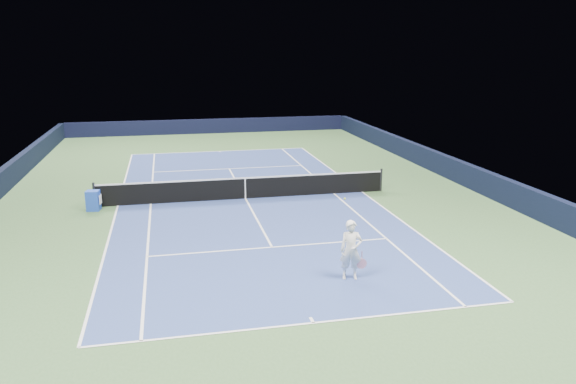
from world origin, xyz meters
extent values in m
plane|color=#3A5C32|center=(0.00, 0.00, 0.00)|extent=(40.00, 40.00, 0.00)
cube|color=black|center=(0.00, 19.82, 0.55)|extent=(22.00, 0.35, 1.10)
cube|color=black|center=(10.82, 0.00, 0.55)|extent=(0.35, 40.00, 1.10)
cube|color=navy|center=(0.00, 0.00, 0.00)|extent=(10.97, 23.77, 0.01)
cube|color=white|center=(0.00, 11.88, 0.01)|extent=(10.97, 0.08, 0.00)
cube|color=white|center=(0.00, -11.88, 0.01)|extent=(10.97, 0.08, 0.00)
cube|color=white|center=(5.49, 0.00, 0.01)|extent=(0.08, 23.77, 0.00)
cube|color=white|center=(-5.49, 0.00, 0.01)|extent=(0.08, 23.77, 0.00)
cube|color=white|center=(4.12, 0.00, 0.01)|extent=(0.08, 23.77, 0.00)
cube|color=white|center=(-4.12, 0.00, 0.01)|extent=(0.08, 23.77, 0.00)
cube|color=white|center=(0.00, 6.40, 0.01)|extent=(8.23, 0.08, 0.00)
cube|color=white|center=(0.00, -6.40, 0.01)|extent=(8.23, 0.08, 0.00)
cube|color=white|center=(0.00, 0.00, 0.01)|extent=(0.08, 12.80, 0.00)
cube|color=white|center=(0.00, 11.73, 0.01)|extent=(0.08, 0.30, 0.00)
cube|color=white|center=(0.00, -11.73, 0.01)|extent=(0.08, 0.30, 0.00)
cylinder|color=black|center=(-6.40, 0.00, 0.54)|extent=(0.10, 0.10, 1.07)
cylinder|color=black|center=(6.40, 0.00, 0.54)|extent=(0.10, 0.10, 1.07)
cube|color=black|center=(0.00, 0.00, 0.46)|extent=(12.80, 0.03, 0.91)
cube|color=white|center=(0.00, 0.00, 0.94)|extent=(12.80, 0.04, 0.06)
cube|color=white|center=(0.00, 0.00, 0.46)|extent=(0.05, 0.04, 0.91)
cube|color=blue|center=(-6.40, -0.48, 0.42)|extent=(0.58, 0.54, 0.84)
cube|color=white|center=(-6.11, -0.48, 0.45)|extent=(0.06, 0.37, 0.37)
imported|color=white|center=(1.75, -9.47, 0.89)|extent=(0.72, 0.55, 1.76)
cylinder|color=pink|center=(2.07, -9.52, 0.70)|extent=(0.03, 0.03, 0.29)
cylinder|color=black|center=(2.07, -9.52, 0.46)|extent=(0.29, 0.02, 0.29)
cylinder|color=pink|center=(2.07, -9.52, 0.46)|extent=(0.31, 0.03, 0.31)
sphere|color=#B5C82A|center=(1.85, -8.47, 2.15)|extent=(0.07, 0.07, 0.07)
camera|label=1|loc=(-3.27, -23.99, 6.61)|focal=35.00mm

